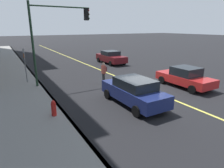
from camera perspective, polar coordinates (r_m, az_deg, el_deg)
ground at (r=14.75m, az=8.93°, el=-0.93°), size 200.00×200.00×0.00m
sidewalk_slab at (r=11.72m, az=-23.19°, el=-6.38°), size 80.00×3.04×0.15m
curb_edge at (r=11.93m, az=-16.34°, el=-5.27°), size 80.00×0.16×0.15m
lane_stripe_center at (r=14.75m, az=8.93°, el=-0.91°), size 80.00×0.16×0.01m
car_red at (r=15.52m, az=20.66°, el=1.93°), size 4.32×2.00×1.51m
car_navy at (r=11.27m, az=6.39°, el=-2.05°), size 4.54×1.96×1.55m
car_maroon at (r=24.09m, az=-0.32°, el=7.90°), size 4.64×2.08×1.53m
pedestrian_with_backpack at (r=15.17m, az=-2.43°, el=3.68°), size 0.43×0.39×1.72m
traffic_light_mast at (r=15.15m, az=-16.30°, el=15.04°), size 0.28×4.46×6.03m
street_sign_post at (r=16.46m, az=-24.21°, el=5.55°), size 0.60×0.08×2.80m
fire_hydrant at (r=10.00m, az=-16.74°, el=-7.19°), size 0.24×0.24×0.94m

